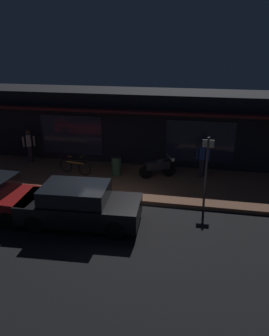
# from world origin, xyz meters

# --- Properties ---
(ground_plane) EXTENTS (60.00, 60.00, 0.00)m
(ground_plane) POSITION_xyz_m (0.00, 0.00, 0.00)
(ground_plane) COLOR black
(sidewalk_slab) EXTENTS (18.00, 4.00, 0.15)m
(sidewalk_slab) POSITION_xyz_m (0.00, 3.00, 0.07)
(sidewalk_slab) COLOR brown
(sidewalk_slab) RESTS_ON ground_plane
(storefront_building) EXTENTS (18.00, 3.30, 3.60)m
(storefront_building) POSITION_xyz_m (0.00, 6.39, 1.80)
(storefront_building) COLOR black
(storefront_building) RESTS_ON ground_plane
(motorcycle) EXTENTS (1.60, 0.87, 0.97)m
(motorcycle) POSITION_xyz_m (1.44, 3.52, 0.65)
(motorcycle) COLOR black
(motorcycle) RESTS_ON sidewalk_slab
(bicycle_parked) EXTENTS (1.64, 0.47, 0.91)m
(bicycle_parked) POSITION_xyz_m (-2.42, 3.21, 0.51)
(bicycle_parked) COLOR black
(bicycle_parked) RESTS_ON sidewalk_slab
(person_photographer) EXTENTS (0.59, 0.44, 1.67)m
(person_photographer) POSITION_xyz_m (-5.26, 4.35, 1.03)
(person_photographer) COLOR #28232D
(person_photographer) RESTS_ON sidewalk_slab
(person_bystander) EXTENTS (0.61, 0.42, 1.67)m
(person_bystander) POSITION_xyz_m (3.38, 4.01, 1.03)
(person_bystander) COLOR #28232D
(person_bystander) RESTS_ON sidewalk_slab
(sign_post) EXTENTS (0.44, 0.09, 2.40)m
(sign_post) POSITION_xyz_m (3.50, 2.03, 1.51)
(sign_post) COLOR #47474C
(sign_post) RESTS_ON sidewalk_slab
(trash_bin) EXTENTS (0.48, 0.48, 0.93)m
(trash_bin) POSITION_xyz_m (-0.49, 3.44, 0.62)
(trash_bin) COLOR #2D4C33
(trash_bin) RESTS_ON sidewalk_slab
(parked_car_far) EXTENTS (4.20, 2.00, 1.42)m
(parked_car_far) POSITION_xyz_m (-0.75, -0.81, 0.70)
(parked_car_far) COLOR black
(parked_car_far) RESTS_ON ground_plane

